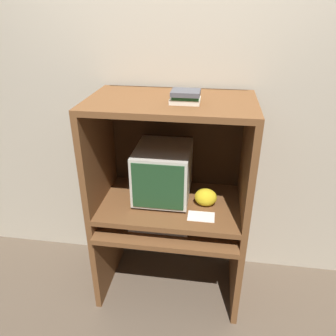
% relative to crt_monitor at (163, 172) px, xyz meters
% --- Properties ---
extents(ground_plane, '(12.00, 12.00, 0.00)m').
position_rel_crt_monitor_xyz_m(ground_plane, '(0.06, -0.36, -0.95)').
color(ground_plane, brown).
extents(wall_back, '(6.00, 0.06, 2.60)m').
position_rel_crt_monitor_xyz_m(wall_back, '(0.06, 0.30, 0.35)').
color(wall_back, '#B2A893').
rests_on(wall_back, ground_plane).
extents(desk_base, '(1.00, 0.64, 0.65)m').
position_rel_crt_monitor_xyz_m(desk_base, '(0.06, -0.10, -0.54)').
color(desk_base, brown).
rests_on(desk_base, ground_plane).
extents(desk_monitor_shelf, '(1.00, 0.60, 0.11)m').
position_rel_crt_monitor_xyz_m(desk_monitor_shelf, '(0.06, -0.06, -0.22)').
color(desk_monitor_shelf, brown).
rests_on(desk_monitor_shelf, desk_base).
extents(hutch_upper, '(1.00, 0.60, 0.71)m').
position_rel_crt_monitor_xyz_m(hutch_upper, '(0.06, -0.03, 0.27)').
color(hutch_upper, brown).
rests_on(hutch_upper, desk_monitor_shelf).
extents(crt_monitor, '(0.36, 0.43, 0.37)m').
position_rel_crt_monitor_xyz_m(crt_monitor, '(0.00, 0.00, 0.00)').
color(crt_monitor, beige).
rests_on(crt_monitor, desk_monitor_shelf).
extents(keyboard, '(0.39, 0.15, 0.03)m').
position_rel_crt_monitor_xyz_m(keyboard, '(0.01, -0.21, -0.29)').
color(keyboard, beige).
rests_on(keyboard, desk_base).
extents(mouse, '(0.07, 0.05, 0.03)m').
position_rel_crt_monitor_xyz_m(mouse, '(0.25, -0.22, -0.29)').
color(mouse, '#28282B').
rests_on(mouse, desk_base).
extents(snack_bag, '(0.15, 0.11, 0.12)m').
position_rel_crt_monitor_xyz_m(snack_bag, '(0.30, -0.07, -0.13)').
color(snack_bag, gold).
rests_on(snack_bag, desk_monitor_shelf).
extents(book_stack, '(0.17, 0.14, 0.07)m').
position_rel_crt_monitor_xyz_m(book_stack, '(0.15, -0.13, 0.56)').
color(book_stack, beige).
rests_on(book_stack, hutch_upper).
extents(paper_card, '(0.17, 0.11, 0.00)m').
position_rel_crt_monitor_xyz_m(paper_card, '(0.28, -0.21, -0.19)').
color(paper_card, white).
rests_on(paper_card, desk_monitor_shelf).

